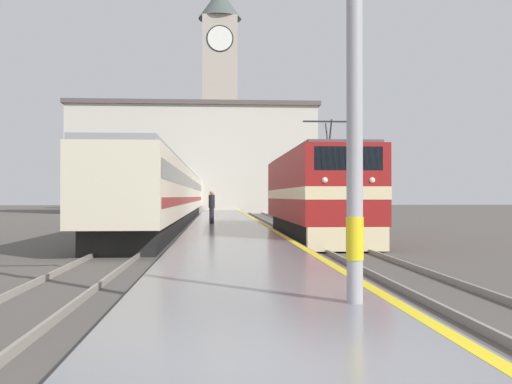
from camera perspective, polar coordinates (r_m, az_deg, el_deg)
name	(u,v)px	position (r m, az deg, el deg)	size (l,w,h in m)	color
ground_plane	(227,229)	(35.41, -2.75, -3.54)	(200.00, 200.00, 0.00)	#514C47
platform	(229,230)	(30.41, -2.58, -3.64)	(4.04, 140.00, 0.44)	slate
rail_track_near	(302,233)	(30.73, 4.43, -3.95)	(2.84, 140.00, 0.16)	#514C47
rail_track_far	(154,234)	(30.57, -9.67, -3.97)	(2.84, 140.00, 0.16)	#514C47
locomotive_train	(314,195)	(27.02, 5.55, -0.26)	(2.92, 14.29, 4.89)	black
passenger_train	(172,195)	(42.29, -8.03, -0.24)	(2.92, 48.63, 3.80)	black
person_on_platform	(212,206)	(32.89, -4.24, -1.34)	(0.34, 0.34, 1.82)	#23232D
clock_tower	(220,93)	(79.70, -3.47, 9.44)	(5.62, 5.62, 29.30)	#ADA393
station_building	(194,159)	(71.57, -5.90, 3.11)	(28.65, 10.50, 12.65)	beige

